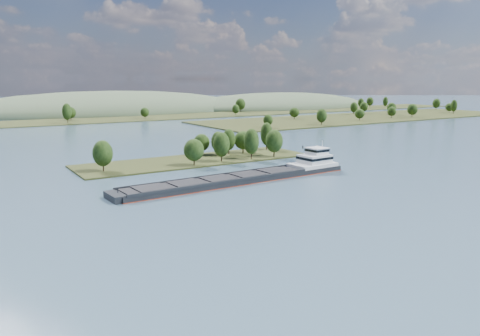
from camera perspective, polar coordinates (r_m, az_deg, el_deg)
ground at (r=148.42m, az=5.16°, el=-2.53°), size 1800.00×1800.00×0.00m
tree_island at (r=199.57m, az=-3.55°, el=2.13°), size 100.00×30.86×14.37m
right_bank at (r=435.87m, az=15.36°, el=6.06°), size 320.00×90.00×15.39m
back_shoreline at (r=407.63m, az=-18.37°, el=5.56°), size 900.00×60.00×16.50m
hill_east at (r=581.44m, az=4.77°, el=7.40°), size 260.00×140.00×36.00m
hill_west at (r=517.51m, az=-15.51°, el=6.63°), size 320.00×160.00×44.00m
cargo_barge at (r=160.57m, az=1.55°, el=-0.92°), size 88.63×15.04×11.93m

